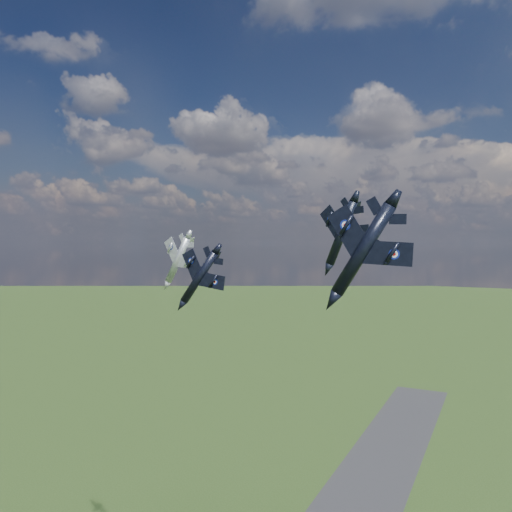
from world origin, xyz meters
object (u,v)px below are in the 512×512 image
at_px(jet_left_silver, 178,260).
at_px(jet_lead_navy, 199,277).
at_px(jet_right_navy, 363,250).
at_px(jet_high_navy, 342,233).

bearing_deg(jet_left_silver, jet_lead_navy, -22.00).
bearing_deg(jet_right_navy, jet_left_silver, 141.92).
distance_m(jet_right_navy, jet_high_navy, 33.13).
distance_m(jet_high_navy, jet_left_silver, 31.82).
bearing_deg(jet_lead_navy, jet_left_silver, 147.56).
xyz_separation_m(jet_right_navy, jet_high_navy, (-11.48, 30.99, 2.32)).
xyz_separation_m(jet_high_navy, jet_left_silver, (-31.40, -1.84, -4.82)).
xyz_separation_m(jet_lead_navy, jet_high_navy, (23.49, 6.57, 7.57)).
relative_size(jet_lead_navy, jet_left_silver, 1.09).
height_order(jet_high_navy, jet_left_silver, jet_high_navy).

